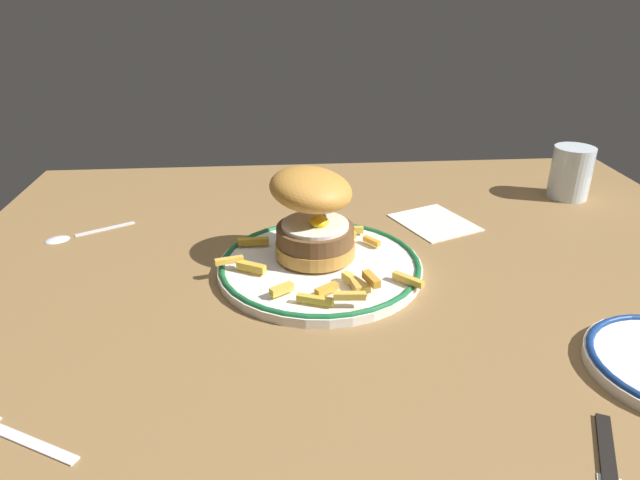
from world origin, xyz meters
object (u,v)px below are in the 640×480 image
fork (8,433)px  spoon (68,236)px  knife (610,480)px  water_glass (570,176)px  burger (313,212)px  napkin (434,222)px  dinner_plate (320,266)px

fork → spoon: spoon is taller
fork → spoon: (-7.81, 40.18, 0.18)cm
knife → water_glass: bearing=66.6°
burger → spoon: size_ratio=1.21×
water_glass → napkin: water_glass is taller
dinner_plate → knife: dinner_plate is taller
dinner_plate → spoon: 39.22cm
fork → water_glass: bearing=34.1°
burger → fork: burger is taller
fork → spoon: bearing=101.0°
burger → dinner_plate: bearing=-74.4°
dinner_plate → burger: bearing=105.6°
spoon → knife: bearing=-40.8°
napkin → spoon: bearing=-178.9°
napkin → dinner_plate: bearing=-143.6°
water_glass → burger: bearing=-155.5°
fork → napkin: bearing=40.4°
dinner_plate → knife: bearing=-61.0°
burger → water_glass: (46.39, 21.15, -3.52)cm
water_glass → knife: size_ratio=0.53×
spoon → water_glass: bearing=7.3°
knife → fork: bearing=169.7°
dinner_plate → water_glass: water_glass is taller
dinner_plate → napkin: bearing=36.4°
fork → napkin: size_ratio=1.12×
burger → water_glass: bearing=24.5°
fork → knife: 49.84cm
water_glass → spoon: water_glass is taller
dinner_plate → napkin: dinner_plate is taller
spoon → burger: bearing=-16.3°
burger → knife: bearing=-61.8°
fork → napkin: (48.48, 41.27, 0.02)cm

